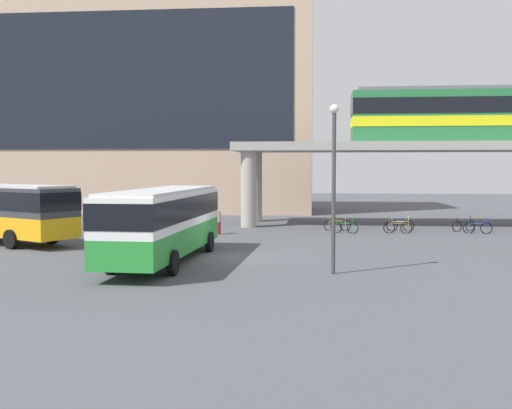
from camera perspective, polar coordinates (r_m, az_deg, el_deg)
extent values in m
plane|color=#47494F|center=(38.06, 0.05, -2.76)|extent=(120.00, 120.00, 0.00)
cube|color=tan|center=(60.22, -10.26, 9.72)|extent=(31.95, 11.20, 21.45)
cube|color=black|center=(54.97, -11.90, 11.43)|extent=(28.76, 0.10, 12.01)
cube|color=#9E9B93|center=(45.23, 18.89, 5.18)|extent=(32.30, 6.19, 0.60)
cylinder|color=#9E9B93|center=(41.96, -0.70, 1.47)|extent=(1.10, 1.10, 5.32)
cylinder|color=#9E9B93|center=(46.52, -0.09, 1.67)|extent=(1.10, 1.10, 5.32)
cube|color=#26723F|center=(45.75, 20.95, 7.75)|extent=(18.75, 2.90, 3.60)
cube|color=yellow|center=(45.73, 20.94, 7.30)|extent=(18.81, 2.96, 0.70)
cube|color=black|center=(45.82, 20.97, 8.64)|extent=(18.81, 2.96, 1.10)
cube|color=slate|center=(45.94, 21.01, 10.13)|extent=(18.00, 2.61, 0.24)
cube|color=#268C33|center=(26.76, -8.66, -3.20)|extent=(2.98, 11.10, 1.10)
cube|color=white|center=(26.64, -8.69, -0.42)|extent=(2.98, 11.10, 1.50)
cube|color=black|center=(26.63, -8.69, -0.26)|extent=(3.02, 11.14, 0.96)
cube|color=silver|center=(26.59, -8.70, 1.32)|extent=(2.83, 10.54, 0.12)
cylinder|color=black|center=(30.53, -9.01, -3.42)|extent=(0.32, 1.01, 1.00)
cylinder|color=black|center=(29.90, -4.42, -3.53)|extent=(0.32, 1.01, 1.00)
cylinder|color=black|center=(24.35, -13.56, -5.23)|extent=(0.32, 1.01, 1.00)
cylinder|color=black|center=(23.55, -7.87, -5.46)|extent=(0.32, 1.01, 1.00)
cylinder|color=black|center=(33.27, -22.14, -3.06)|extent=(1.01, 0.72, 1.00)
cylinder|color=black|center=(34.72, -18.72, -2.72)|extent=(1.01, 0.72, 1.00)
torus|color=black|center=(40.62, 14.19, -1.99)|extent=(0.74, 0.11, 0.74)
torus|color=black|center=(40.54, 12.71, -1.98)|extent=(0.74, 0.11, 0.74)
cylinder|color=silver|center=(40.55, 13.46, -1.59)|extent=(1.05, 0.12, 0.05)
cylinder|color=silver|center=(40.51, 12.72, -1.55)|extent=(0.04, 0.04, 0.55)
cylinder|color=silver|center=(40.58, 14.20, -1.50)|extent=(0.04, 0.04, 0.65)
torus|color=black|center=(40.24, 8.43, -1.97)|extent=(0.74, 0.06, 0.74)
torus|color=black|center=(40.19, 6.94, -1.96)|extent=(0.74, 0.06, 0.74)
cylinder|color=orange|center=(40.19, 7.69, -1.57)|extent=(1.05, 0.05, 0.05)
cylinder|color=orange|center=(40.17, 6.94, -1.54)|extent=(0.04, 0.04, 0.55)
cylinder|color=orange|center=(40.20, 8.44, -1.47)|extent=(0.04, 0.04, 0.65)
torus|color=black|center=(38.61, 9.12, -2.21)|extent=(0.73, 0.27, 0.74)
torus|color=black|center=(38.86, 7.60, -2.16)|extent=(0.73, 0.27, 0.74)
cylinder|color=#1E7F33|center=(38.70, 8.36, -1.77)|extent=(1.02, 0.35, 0.05)
cylinder|color=#1E7F33|center=(38.83, 7.61, -1.72)|extent=(0.04, 0.04, 0.55)
cylinder|color=#1E7F33|center=(38.58, 9.12, -1.69)|extent=(0.04, 0.04, 0.65)
torus|color=black|center=(40.62, 20.93, -2.11)|extent=(0.74, 0.15, 0.74)
torus|color=black|center=(40.48, 19.46, -2.10)|extent=(0.74, 0.15, 0.74)
cylinder|color=#1E3FA5|center=(40.52, 20.20, -1.71)|extent=(1.05, 0.18, 0.05)
cylinder|color=#1E3FA5|center=(40.46, 19.47, -1.68)|extent=(0.04, 0.04, 0.55)
cylinder|color=#1E3FA5|center=(40.59, 20.94, -1.62)|extent=(0.04, 0.04, 0.65)
torus|color=black|center=(39.28, 14.00, -2.17)|extent=(0.74, 0.16, 0.74)
torus|color=black|center=(39.27, 12.46, -2.15)|extent=(0.74, 0.16, 0.74)
cylinder|color=#996626|center=(39.25, 13.24, -1.75)|extent=(1.05, 0.19, 0.05)
cylinder|color=#996626|center=(39.25, 12.47, -1.71)|extent=(0.04, 0.04, 0.55)
cylinder|color=#996626|center=(39.25, 14.00, -1.66)|extent=(0.04, 0.04, 0.65)
torus|color=black|center=(41.97, 19.58, -1.91)|extent=(0.70, 0.36, 0.74)
torus|color=black|center=(41.33, 18.45, -1.97)|extent=(0.70, 0.36, 0.74)
cylinder|color=black|center=(41.62, 19.03, -1.55)|extent=(0.98, 0.48, 0.05)
cylinder|color=black|center=(41.30, 18.45, -1.55)|extent=(0.04, 0.04, 0.55)
cylinder|color=black|center=(41.94, 19.59, -1.43)|extent=(0.04, 0.04, 0.65)
cylinder|color=#724C8C|center=(41.80, -12.64, -1.71)|extent=(0.32, 0.32, 0.83)
cube|color=navy|center=(41.74, -12.66, -0.69)|extent=(0.48, 0.44, 0.66)
sphere|color=tan|center=(41.71, -12.66, -0.08)|extent=(0.23, 0.23, 0.23)
cylinder|color=#26262D|center=(43.58, -19.90, -1.66)|extent=(0.32, 0.32, 0.77)
cube|color=#26262D|center=(43.53, -19.92, -0.76)|extent=(0.29, 0.42, 0.61)
sphere|color=tan|center=(43.50, -19.93, -0.23)|extent=(0.21, 0.21, 0.21)
cylinder|color=maroon|center=(37.67, -3.60, -2.25)|extent=(0.32, 0.32, 0.76)
cube|color=gray|center=(37.61, -3.60, -1.21)|extent=(0.29, 0.42, 0.60)
sphere|color=tan|center=(37.58, -3.60, -0.60)|extent=(0.21, 0.21, 0.21)
cylinder|color=#3F3F44|center=(23.63, 7.34, 0.99)|extent=(0.16, 0.16, 6.26)
sphere|color=silver|center=(23.72, 7.40, 8.93)|extent=(0.36, 0.36, 0.36)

